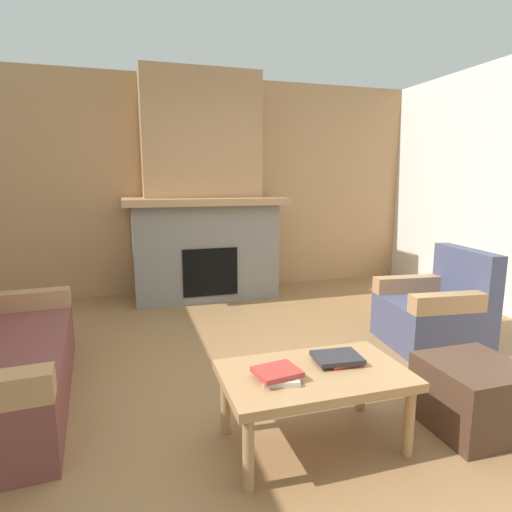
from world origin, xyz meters
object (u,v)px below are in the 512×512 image
fireplace (203,203)px  coffee_table (314,380)px  armchair (436,312)px  ottoman (473,395)px

fireplace → coffee_table: 3.30m
armchair → ottoman: (-0.67, -1.14, -0.09)m
coffee_table → ottoman: size_ratio=1.92×
armchair → ottoman: 1.33m
coffee_table → ottoman: coffee_table is taller
armchair → ottoman: size_ratio=1.63×
coffee_table → ottoman: (0.96, -0.13, -0.18)m
ottoman → armchair: bearing=59.4°
fireplace → coffee_table: fireplace is taller
coffee_table → fireplace: bearing=90.5°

